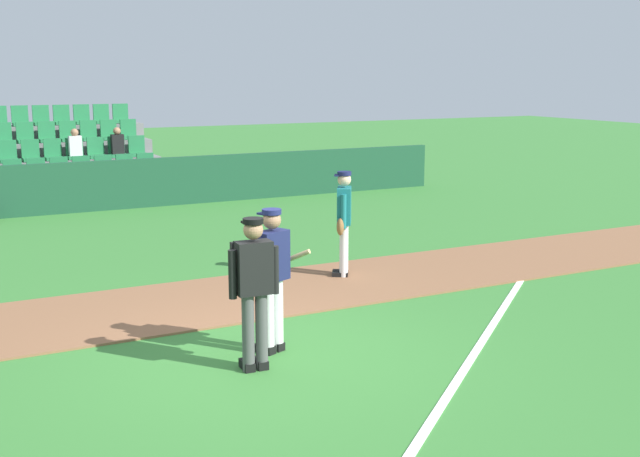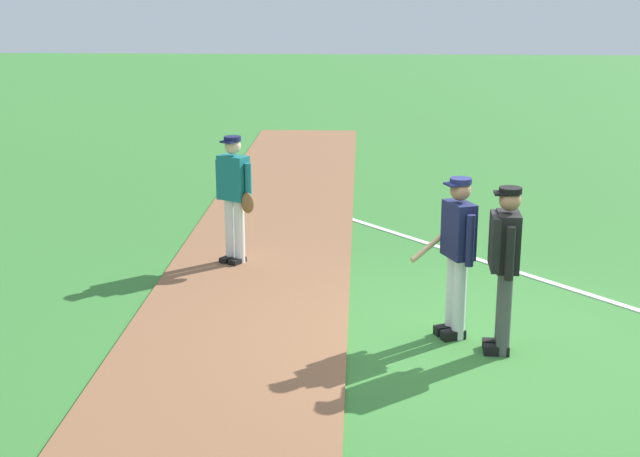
% 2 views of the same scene
% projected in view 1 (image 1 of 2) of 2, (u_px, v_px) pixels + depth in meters
% --- Properties ---
extents(ground_plane, '(80.00, 80.00, 0.00)m').
position_uv_depth(ground_plane, '(262.00, 357.00, 9.39)').
color(ground_plane, '#387A33').
extents(infield_dirt_path, '(28.00, 2.45, 0.03)m').
position_uv_depth(infield_dirt_path, '(195.00, 303.00, 11.56)').
color(infield_dirt_path, brown).
rests_on(infield_dirt_path, ground).
extents(foul_line_chalk, '(9.22, 7.83, 0.01)m').
position_uv_depth(foul_line_chalk, '(488.00, 331.00, 10.30)').
color(foul_line_chalk, white).
rests_on(foul_line_chalk, ground).
extents(dugout_fence, '(20.00, 0.16, 1.22)m').
position_uv_depth(dugout_fence, '(80.00, 187.00, 19.05)').
color(dugout_fence, '#19472D').
rests_on(dugout_fence, ground).
extents(stadium_bleachers, '(5.00, 3.80, 2.45)m').
position_uv_depth(stadium_bleachers, '(63.00, 172.00, 21.04)').
color(stadium_bleachers, slate).
rests_on(stadium_bleachers, ground).
extents(batter_navy_jersey, '(0.75, 0.69, 1.76)m').
position_uv_depth(batter_navy_jersey, '(272.00, 274.00, 9.38)').
color(batter_navy_jersey, white).
rests_on(batter_navy_jersey, ground).
extents(umpire_home_plate, '(0.59, 0.32, 1.76)m').
position_uv_depth(umpire_home_plate, '(253.00, 285.00, 8.81)').
color(umpire_home_plate, '#4C4C4C').
rests_on(umpire_home_plate, ground).
extents(runner_teal_jersey, '(0.48, 0.58, 1.76)m').
position_uv_depth(runner_teal_jersey, '(344.00, 220.00, 12.87)').
color(runner_teal_jersey, white).
rests_on(runner_teal_jersey, ground).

